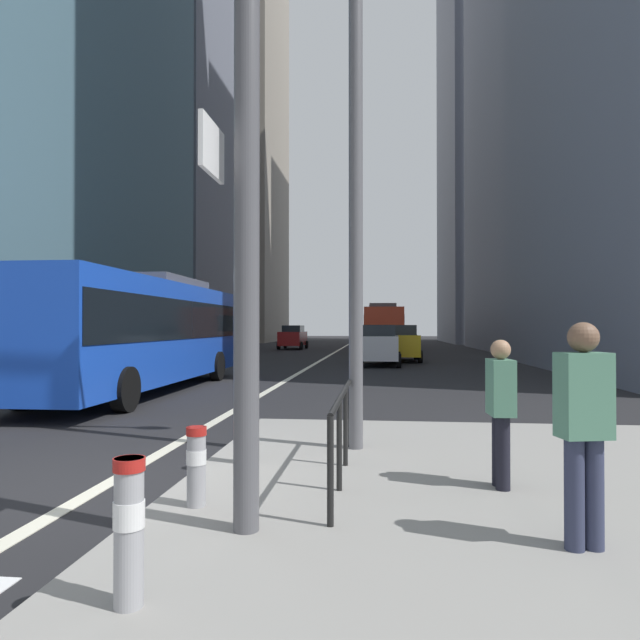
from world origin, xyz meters
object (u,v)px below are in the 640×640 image
Objects in this scene: car_receding_near at (379,345)px; street_lamp_post at (356,88)px; car_receding_far at (401,343)px; bollard_left at (129,524)px; city_bus_blue_oncoming at (141,328)px; pedestrian_waiting at (584,422)px; city_bus_red_distant at (386,327)px; car_oncoming_mid at (293,337)px; bollard_right at (196,462)px; city_bus_red_receding at (381,327)px; pedestrian_walking at (501,406)px; bollard_back at (241,426)px.

street_lamp_post reaches higher than car_receding_near.
car_receding_far is 4.83× the size of bollard_left.
car_receding_far is 22.86m from street_lamp_post.
city_bus_blue_oncoming is 6.37× the size of pedestrian_waiting.
city_bus_red_distant is 52.52m from pedestrian_waiting.
bollard_right is at bearing -82.42° from car_oncoming_mid.
city_bus_red_receding reaches higher than pedestrian_walking.
city_bus_blue_oncoming is at bearing -105.30° from city_bus_red_receding.
car_oncoming_mid is at bearing 100.23° from street_lamp_post.
pedestrian_walking is at bearing 99.92° from pedestrian_waiting.
pedestrian_walking is (3.05, -0.79, 0.41)m from bollard_back.
pedestrian_waiting is (3.12, 1.23, 0.48)m from bollard_left.
car_receding_far is 23.57m from bollard_back.
bollard_back is 4.16m from pedestrian_waiting.
bollard_left is at bearing -134.69° from pedestrian_walking.
bollard_right is (-1.72, -21.65, -0.41)m from car_receding_near.
car_receding_near reaches higher than bollard_left.
city_bus_blue_oncoming is 30.20m from car_oncoming_mid.
city_bus_red_receding and city_bus_red_distant have the same top height.
car_receding_far is at bearing 83.02° from bollard_back.
bollard_right is at bearing -93.02° from city_bus_red_receding.
city_bus_red_distant reaches higher than pedestrian_walking.
car_receding_near is at bearing -91.14° from city_bus_red_distant.
city_bus_red_distant is 50.88m from pedestrian_walking.
pedestrian_walking is (0.18, -24.18, 0.03)m from car_receding_far.
city_bus_red_receding is 34.28m from pedestrian_walking.
car_receding_near is 0.95× the size of car_receding_far.
city_bus_blue_oncoming reaches higher than pedestrian_walking.
car_oncoming_mid is at bearing 97.58° from bollard_right.
city_bus_blue_oncoming and city_bus_red_receding have the same top height.
street_lamp_post is 6.66m from bollard_left.
street_lamp_post is at bearing -90.77° from city_bus_red_receding.
street_lamp_post is at bearing -48.85° from city_bus_blue_oncoming.
city_bus_red_receding is at bearing 86.98° from bollard_right.
pedestrian_walking is at bearing -14.49° from bollard_back.
bollard_right is (5.02, -10.08, -1.26)m from city_bus_blue_oncoming.
city_bus_red_receding is at bearing 87.47° from bollard_left.
city_bus_blue_oncoming reaches higher than pedestrian_waiting.
car_receding_far reaches higher than pedestrian_waiting.
city_bus_red_receding is 11.92× the size of bollard_left.
city_bus_blue_oncoming reaches higher than bollard_back.
pedestrian_walking is at bearing 17.18° from bollard_right.
city_bus_red_distant is at bearing 88.40° from city_bus_red_receding.
pedestrian_waiting is (1.92, -3.41, -4.15)m from street_lamp_post.
city_bus_red_distant is at bearing 88.86° from car_receding_near.
city_bus_red_receding is 13.18× the size of bollard_back.
car_oncoming_mid is (-7.21, 5.07, -0.85)m from city_bus_red_receding.
street_lamp_post reaches higher than bollard_right.
bollard_back is at bearing 143.96° from pedestrian_waiting.
city_bus_red_distant reaches higher than pedestrian_waiting.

